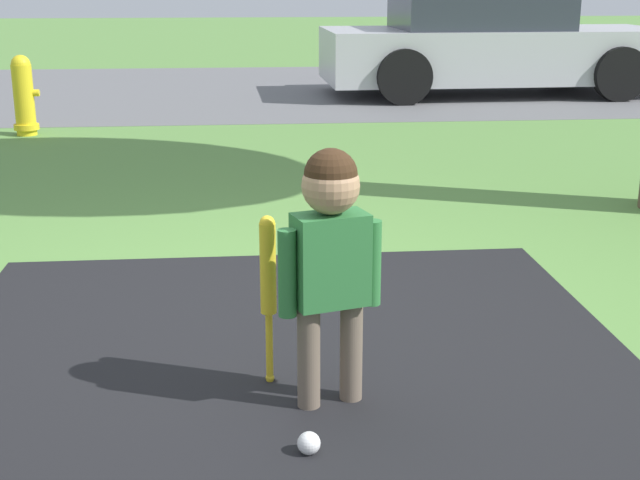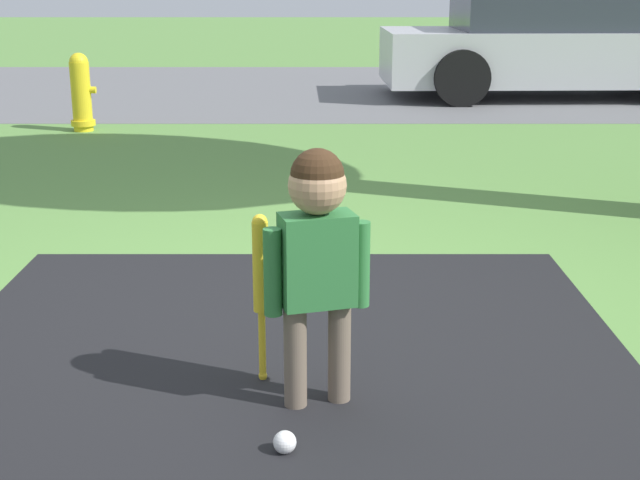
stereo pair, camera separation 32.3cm
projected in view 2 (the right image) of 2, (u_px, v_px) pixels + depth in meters
ground_plane at (282, 321)px, 4.08m from camera, size 60.00×60.00×0.00m
street_strip at (309, 89)px, 12.31m from camera, size 40.00×6.00×0.01m
child at (320, 243)px, 3.12m from camera, size 0.38×0.21×0.96m
baseball_bat at (263, 274)px, 3.36m from camera, size 0.06×0.06×0.67m
sports_ball at (287, 442)px, 2.94m from camera, size 0.08×0.08×0.08m
fire_hydrant at (84, 93)px, 8.92m from camera, size 0.27×0.24×0.78m
parked_car at (556, 46)px, 11.35m from camera, size 4.43×1.99×1.34m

